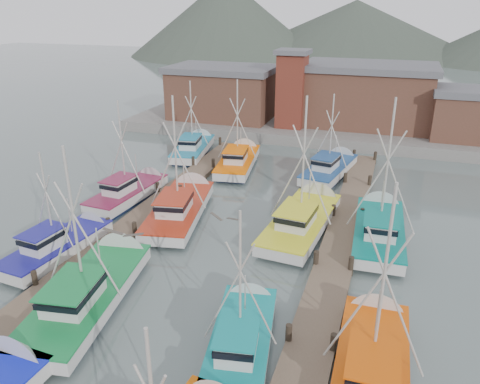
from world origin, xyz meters
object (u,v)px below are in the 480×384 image
(boat_4, at_px, (93,289))
(boat_12, at_px, (239,160))
(lookout_tower, at_px, (292,88))
(boat_8, at_px, (181,207))

(boat_4, xyz_separation_m, boat_12, (0.36, 22.68, -0.00))
(boat_4, height_order, boat_12, boat_4)
(lookout_tower, distance_m, boat_8, 24.34)
(boat_4, relative_size, boat_12, 1.13)
(boat_8, bearing_deg, boat_4, -100.12)
(lookout_tower, height_order, boat_4, lookout_tower)
(boat_12, bearing_deg, lookout_tower, 71.57)
(boat_4, distance_m, boat_8, 11.09)
(lookout_tower, height_order, boat_12, lookout_tower)
(boat_4, bearing_deg, lookout_tower, 76.76)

